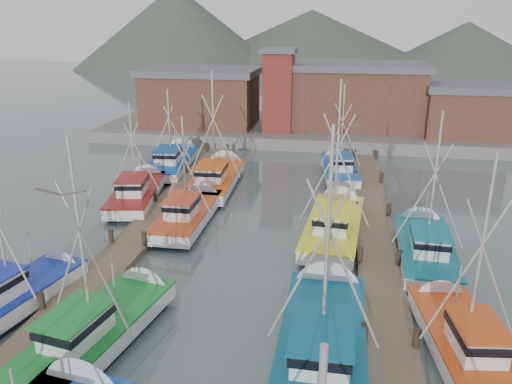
% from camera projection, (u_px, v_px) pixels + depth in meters
% --- Properties ---
extents(ground, '(260.00, 260.00, 0.00)m').
position_uv_depth(ground, '(228.00, 309.00, 22.85)').
color(ground, '#475653').
rests_on(ground, ground).
extents(dock_left, '(2.30, 46.00, 1.50)m').
position_uv_depth(dock_left, '(121.00, 254.00, 27.67)').
color(dock_left, brown).
rests_on(dock_left, ground).
extents(dock_right, '(2.30, 46.00, 1.50)m').
position_uv_depth(dock_right, '(380.00, 275.00, 25.43)').
color(dock_right, brown).
rests_on(dock_right, ground).
extents(quay, '(44.00, 16.00, 1.20)m').
position_uv_depth(quay, '(300.00, 129.00, 57.09)').
color(quay, gray).
rests_on(quay, ground).
extents(shed_left, '(12.72, 8.48, 6.20)m').
position_uv_depth(shed_left, '(201.00, 97.00, 55.76)').
color(shed_left, brown).
rests_on(shed_left, quay).
extents(shed_center, '(14.84, 9.54, 6.90)m').
position_uv_depth(shed_center, '(355.00, 95.00, 54.79)').
color(shed_center, brown).
rests_on(shed_center, quay).
extents(shed_right, '(8.48, 6.36, 5.20)m').
position_uv_depth(shed_right, '(465.00, 110.00, 50.51)').
color(shed_right, brown).
rests_on(shed_right, quay).
extents(lookout_tower, '(3.60, 3.60, 8.50)m').
position_uv_depth(lookout_tower, '(279.00, 90.00, 52.06)').
color(lookout_tower, maroon).
rests_on(lookout_tower, quay).
extents(distant_hills, '(175.00, 140.00, 42.00)m').
position_uv_depth(distant_hills, '(281.00, 66.00, 138.99)').
color(distant_hills, '#424C40').
rests_on(distant_hills, ground).
extents(boat_4, '(4.18, 9.21, 9.56)m').
position_uv_depth(boat_4, '(103.00, 326.00, 20.38)').
color(boat_4, black).
rests_on(boat_4, ground).
extents(boat_5, '(4.21, 10.48, 10.34)m').
position_uv_depth(boat_5, '(323.00, 336.00, 19.72)').
color(boat_5, black).
rests_on(boat_5, ground).
extents(boat_6, '(3.76, 8.06, 7.07)m').
position_uv_depth(boat_6, '(22.00, 293.00, 22.85)').
color(boat_6, black).
rests_on(boat_6, ground).
extents(boat_7, '(3.57, 8.30, 8.99)m').
position_uv_depth(boat_7, '(460.00, 338.00, 19.64)').
color(boat_7, black).
rests_on(boat_7, ground).
extents(boat_8, '(3.18, 8.61, 7.80)m').
position_uv_depth(boat_8, '(190.00, 213.00, 32.29)').
color(boat_8, black).
rests_on(boat_8, ground).
extents(boat_9, '(4.16, 9.99, 10.38)m').
position_uv_depth(boat_9, '(334.00, 224.00, 30.57)').
color(boat_9, black).
rests_on(boat_9, ground).
extents(boat_10, '(4.23, 9.30, 8.01)m').
position_uv_depth(boat_10, '(139.00, 192.00, 36.26)').
color(boat_10, black).
rests_on(boat_10, ground).
extents(boat_11, '(3.69, 9.01, 9.06)m').
position_uv_depth(boat_11, '(424.00, 246.00, 27.57)').
color(boat_11, black).
rests_on(boat_11, ground).
extents(boat_12, '(4.07, 10.11, 10.05)m').
position_uv_depth(boat_12, '(217.00, 178.00, 39.42)').
color(boat_12, black).
rests_on(boat_12, ground).
extents(boat_13, '(3.40, 8.61, 8.42)m').
position_uv_depth(boat_13, '(339.00, 169.00, 41.78)').
color(boat_13, black).
rests_on(boat_13, ground).
extents(boat_14, '(3.95, 9.98, 7.93)m').
position_uv_depth(boat_14, '(174.00, 161.00, 43.96)').
color(boat_14, black).
rests_on(boat_14, ground).
extents(gull_near, '(1.54, 0.61, 0.24)m').
position_uv_depth(gull_near, '(60.00, 193.00, 14.17)').
color(gull_near, gray).
rests_on(gull_near, ground).
extents(gull_far, '(1.55, 0.63, 0.24)m').
position_uv_depth(gull_far, '(346.00, 126.00, 24.24)').
color(gull_far, gray).
rests_on(gull_far, ground).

